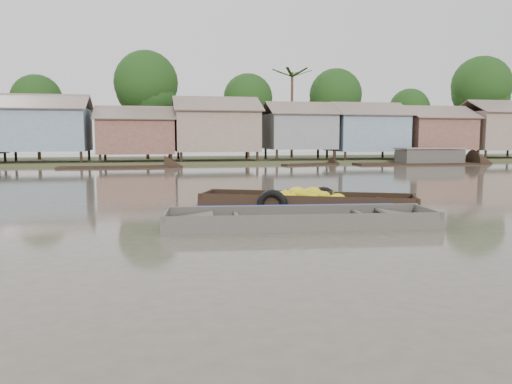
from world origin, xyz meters
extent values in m
plane|color=#504A3D|center=(0.00, 0.00, 0.00)|extent=(120.00, 120.00, 0.00)
cube|color=#384723|center=(0.00, 33.00, 0.00)|extent=(120.00, 12.00, 0.50)
cube|color=gray|center=(-10.50, 29.50, 2.70)|extent=(6.20, 5.20, 3.20)
cube|color=brown|center=(-10.50, 28.10, 4.75)|extent=(6.60, 3.02, 1.28)
cube|color=brown|center=(-10.50, 30.90, 4.75)|extent=(6.60, 3.02, 1.28)
cube|color=brown|center=(-3.80, 29.50, 2.20)|extent=(5.80, 4.60, 2.70)
cube|color=brown|center=(-3.80, 28.26, 4.00)|extent=(6.20, 2.67, 1.14)
cube|color=brown|center=(-3.80, 30.74, 4.00)|extent=(6.20, 2.67, 1.14)
cube|color=#876E5D|center=(2.50, 29.50, 2.65)|extent=(6.50, 5.30, 3.30)
cube|color=brown|center=(2.50, 28.07, 4.75)|extent=(6.90, 3.08, 1.31)
cube|color=brown|center=(2.50, 30.93, 4.75)|extent=(6.90, 3.08, 1.31)
cube|color=gray|center=(9.50, 29.50, 2.60)|extent=(5.40, 4.70, 2.90)
cube|color=brown|center=(9.50, 28.23, 4.50)|extent=(5.80, 2.73, 1.17)
cube|color=brown|center=(9.50, 30.77, 4.50)|extent=(5.80, 2.73, 1.17)
cube|color=gray|center=(15.50, 29.50, 2.50)|extent=(6.00, 5.00, 3.10)
cube|color=brown|center=(15.50, 28.15, 4.50)|extent=(6.40, 2.90, 1.24)
cube|color=brown|center=(15.50, 30.85, 4.50)|extent=(6.40, 2.90, 1.24)
cube|color=brown|center=(22.00, 29.50, 2.45)|extent=(5.70, 4.90, 2.80)
cube|color=brown|center=(22.00, 28.18, 4.30)|extent=(6.10, 2.85, 1.21)
cube|color=brown|center=(22.00, 30.82, 4.30)|extent=(6.10, 2.85, 1.21)
cube|color=#876E5D|center=(28.50, 29.50, 2.70)|extent=(6.30, 5.10, 3.40)
cube|color=brown|center=(28.50, 28.12, 4.85)|extent=(6.70, 2.96, 1.26)
cube|color=brown|center=(28.50, 30.88, 4.85)|extent=(6.70, 2.96, 1.26)
cylinder|color=#473323|center=(-12.00, 34.00, 2.45)|extent=(0.28, 0.28, 4.90)
sphere|color=#163711|center=(-12.00, 34.00, 5.25)|extent=(4.20, 4.20, 4.20)
cylinder|color=#473323|center=(-3.00, 33.00, 3.15)|extent=(0.28, 0.28, 6.30)
sphere|color=#163711|center=(-3.00, 33.00, 6.75)|extent=(5.40, 5.40, 5.40)
cylinder|color=#473323|center=(6.00, 34.00, 2.62)|extent=(0.28, 0.28, 5.25)
sphere|color=#163711|center=(6.00, 34.00, 5.62)|extent=(4.50, 4.50, 4.50)
cylinder|color=#473323|center=(14.00, 33.00, 2.80)|extent=(0.28, 0.28, 5.60)
sphere|color=#163711|center=(14.00, 33.00, 6.00)|extent=(4.80, 4.80, 4.80)
cylinder|color=#473323|center=(22.00, 34.00, 2.27)|extent=(0.28, 0.28, 4.55)
sphere|color=#163711|center=(22.00, 34.00, 4.88)|extent=(3.90, 3.90, 3.90)
cylinder|color=#473323|center=(29.00, 33.00, 3.32)|extent=(0.28, 0.28, 6.65)
sphere|color=#163711|center=(29.00, 33.00, 7.12)|extent=(5.70, 5.70, 5.70)
cylinder|color=#473323|center=(10.00, 33.50, 4.00)|extent=(0.24, 0.24, 8.00)
cube|color=black|center=(2.03, 3.24, -0.08)|extent=(6.27, 3.60, 0.08)
cube|color=black|center=(2.31, 3.87, 0.18)|extent=(5.98, 2.69, 0.60)
cube|color=black|center=(1.76, 2.61, 0.18)|extent=(5.98, 2.69, 0.60)
cube|color=black|center=(4.93, 2.00, 0.18)|extent=(0.61, 1.31, 0.56)
cube|color=black|center=(4.43, 2.21, 0.25)|extent=(1.48, 1.54, 0.21)
cube|color=black|center=(-0.86, 4.49, 0.18)|extent=(0.61, 1.31, 0.56)
cube|color=black|center=(-0.36, 4.27, 0.25)|extent=(1.48, 1.54, 0.21)
cube|color=black|center=(0.65, 3.84, 0.30)|extent=(0.62, 1.27, 0.05)
cube|color=black|center=(3.42, 2.65, 0.30)|extent=(0.62, 1.27, 0.05)
ellipsoid|color=yellow|center=(1.13, 3.79, 0.27)|extent=(0.56, 0.49, 0.29)
ellipsoid|color=yellow|center=(2.51, 3.50, 0.28)|extent=(0.51, 0.44, 0.26)
ellipsoid|color=yellow|center=(1.78, 3.41, 0.51)|extent=(0.58, 0.50, 0.30)
ellipsoid|color=yellow|center=(1.16, 3.26, 0.24)|extent=(0.60, 0.52, 0.31)
ellipsoid|color=yellow|center=(1.17, 3.38, 0.28)|extent=(0.61, 0.53, 0.32)
ellipsoid|color=yellow|center=(1.95, 3.52, 0.37)|extent=(0.55, 0.47, 0.28)
ellipsoid|color=yellow|center=(1.55, 3.12, 0.36)|extent=(0.47, 0.41, 0.24)
ellipsoid|color=yellow|center=(1.14, 3.58, 0.29)|extent=(0.62, 0.53, 0.32)
ellipsoid|color=yellow|center=(2.97, 3.11, 0.31)|extent=(0.60, 0.52, 0.31)
ellipsoid|color=yellow|center=(2.19, 3.14, 0.52)|extent=(0.63, 0.54, 0.32)
ellipsoid|color=yellow|center=(0.97, 3.29, 0.17)|extent=(0.49, 0.42, 0.25)
ellipsoid|color=yellow|center=(1.85, 3.48, 0.39)|extent=(0.54, 0.47, 0.28)
ellipsoid|color=yellow|center=(2.76, 2.76, 0.33)|extent=(0.57, 0.49, 0.29)
ellipsoid|color=yellow|center=(1.39, 3.60, 0.38)|extent=(0.53, 0.46, 0.27)
ellipsoid|color=yellow|center=(2.39, 3.02, 0.42)|extent=(0.56, 0.49, 0.29)
ellipsoid|color=yellow|center=(1.87, 3.68, 0.38)|extent=(0.49, 0.42, 0.25)
ellipsoid|color=yellow|center=(1.21, 3.24, 0.22)|extent=(0.60, 0.52, 0.31)
ellipsoid|color=yellow|center=(2.11, 3.32, 0.49)|extent=(0.47, 0.41, 0.24)
ellipsoid|color=yellow|center=(1.26, 3.32, 0.29)|extent=(0.55, 0.47, 0.28)
ellipsoid|color=yellow|center=(2.04, 3.40, 0.41)|extent=(0.58, 0.51, 0.30)
ellipsoid|color=yellow|center=(1.99, 3.57, 0.33)|extent=(0.50, 0.43, 0.26)
ellipsoid|color=yellow|center=(2.83, 3.25, 0.26)|extent=(0.53, 0.46, 0.28)
ellipsoid|color=yellow|center=(2.46, 3.49, 0.29)|extent=(0.53, 0.46, 0.27)
ellipsoid|color=yellow|center=(1.98, 2.85, 0.25)|extent=(0.50, 0.43, 0.26)
ellipsoid|color=yellow|center=(1.04, 3.61, 0.19)|extent=(0.48, 0.41, 0.25)
ellipsoid|color=yellow|center=(2.06, 3.10, 0.42)|extent=(0.55, 0.48, 0.28)
ellipsoid|color=yellow|center=(1.52, 3.53, 0.41)|extent=(0.62, 0.53, 0.32)
ellipsoid|color=yellow|center=(1.87, 3.13, 0.48)|extent=(0.58, 0.51, 0.30)
ellipsoid|color=yellow|center=(2.88, 2.45, 0.22)|extent=(0.51, 0.44, 0.26)
ellipsoid|color=yellow|center=(2.44, 2.87, 0.44)|extent=(0.48, 0.42, 0.25)
ellipsoid|color=yellow|center=(1.77, 3.26, 0.42)|extent=(0.57, 0.50, 0.30)
ellipsoid|color=yellow|center=(2.14, 2.97, 0.37)|extent=(0.53, 0.46, 0.28)
cylinder|color=#3F6626|center=(1.51, 3.47, 0.51)|extent=(0.05, 0.05, 0.21)
cylinder|color=#3F6626|center=(2.24, 3.15, 0.51)|extent=(0.05, 0.05, 0.21)
cylinder|color=#3F6626|center=(2.77, 2.93, 0.51)|extent=(0.05, 0.05, 0.21)
torus|color=black|center=(2.76, 3.78, 0.20)|extent=(0.83, 0.51, 0.81)
torus|color=black|center=(0.89, 2.89, 0.20)|extent=(0.91, 0.55, 0.91)
cube|color=#423E38|center=(1.02, 0.50, -0.08)|extent=(6.59, 2.04, 0.08)
cube|color=#423E38|center=(1.10, 1.29, 0.14)|extent=(6.61, 0.81, 0.53)
cube|color=#423E38|center=(0.94, -0.29, 0.14)|extent=(6.61, 0.81, 0.53)
cube|color=#423E38|center=(4.24, 0.18, 0.14)|extent=(0.22, 1.62, 0.50)
cube|color=#423E38|center=(3.68, 0.23, 0.21)|extent=(1.26, 1.50, 0.22)
cube|color=#423E38|center=(-2.21, 0.82, 0.14)|extent=(0.22, 1.62, 0.50)
cube|color=#423E38|center=(-1.65, 0.77, 0.21)|extent=(1.26, 1.50, 0.22)
cube|color=#423E38|center=(-0.52, 0.66, 0.25)|extent=(0.25, 1.56, 0.05)
cube|color=#423E38|center=(2.56, 0.34, 0.25)|extent=(0.25, 1.56, 0.05)
cube|color=#665E54|center=(1.02, 0.50, -0.05)|extent=(5.04, 1.76, 0.02)
cube|color=#0F2496|center=(1.10, 1.34, 0.35)|extent=(5.34, 0.61, 0.13)
torus|color=olive|center=(3.42, -0.01, -0.02)|extent=(0.37, 0.37, 0.05)
torus|color=olive|center=(3.42, -0.01, 0.01)|extent=(0.30, 0.30, 0.05)
cube|color=black|center=(9.21, 25.53, -0.05)|extent=(4.55, 2.10, 0.35)
cube|color=black|center=(17.79, 24.61, -0.05)|extent=(10.12, 2.71, 0.35)
cube|color=black|center=(-5.22, 24.86, -0.05)|extent=(7.52, 1.72, 0.35)
cube|color=black|center=(19.00, 25.00, 0.55)|extent=(5.00, 2.00, 1.20)
camera|label=1|loc=(-2.45, -11.10, 2.18)|focal=35.00mm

